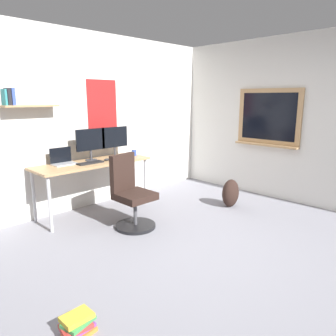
% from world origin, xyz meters
% --- Properties ---
extents(ground_plane, '(5.20, 5.20, 0.00)m').
position_xyz_m(ground_plane, '(0.00, 0.00, 0.00)').
color(ground_plane, gray).
rests_on(ground_plane, ground).
extents(wall_back, '(5.00, 0.30, 2.60)m').
position_xyz_m(wall_back, '(-0.00, 2.45, 1.30)').
color(wall_back, silver).
rests_on(wall_back, ground).
extents(wall_right, '(0.22, 5.00, 2.60)m').
position_xyz_m(wall_right, '(2.45, 0.03, 1.30)').
color(wall_right, silver).
rests_on(wall_right, ground).
extents(desk, '(1.68, 0.60, 0.76)m').
position_xyz_m(desk, '(-0.13, 2.07, 0.68)').
color(desk, tan).
rests_on(desk, ground).
extents(office_chair, '(0.52, 0.53, 0.95)m').
position_xyz_m(office_chair, '(-0.08, 1.27, 0.41)').
color(office_chair, black).
rests_on(office_chair, ground).
extents(laptop, '(0.31, 0.21, 0.23)m').
position_xyz_m(laptop, '(-0.50, 2.22, 0.81)').
color(laptop, '#ADAFB5').
rests_on(laptop, desk).
extents(monitor_primary, '(0.46, 0.17, 0.46)m').
position_xyz_m(monitor_primary, '(-0.09, 2.17, 1.03)').
color(monitor_primary, '#38383D').
rests_on(monitor_primary, desk).
extents(monitor_secondary, '(0.46, 0.17, 0.46)m').
position_xyz_m(monitor_secondary, '(0.33, 2.17, 1.03)').
color(monitor_secondary, '#38383D').
rests_on(monitor_secondary, desk).
extents(keyboard, '(0.37, 0.13, 0.02)m').
position_xyz_m(keyboard, '(-0.21, 2.00, 0.77)').
color(keyboard, black).
rests_on(keyboard, desk).
extents(computer_mouse, '(0.10, 0.06, 0.03)m').
position_xyz_m(computer_mouse, '(0.07, 2.00, 0.77)').
color(computer_mouse, '#262628').
rests_on(computer_mouse, desk).
extents(coffee_mug, '(0.08, 0.08, 0.09)m').
position_xyz_m(coffee_mug, '(0.61, 2.05, 0.80)').
color(coffee_mug, '#334CA5').
rests_on(coffee_mug, desk).
extents(backpack, '(0.32, 0.22, 0.43)m').
position_xyz_m(backpack, '(1.48, 0.80, 0.22)').
color(backpack, black).
rests_on(backpack, ground).
extents(book_stack_on_floor, '(0.25, 0.19, 0.15)m').
position_xyz_m(book_stack_on_floor, '(-1.58, 0.01, 0.08)').
color(book_stack_on_floor, orange).
rests_on(book_stack_on_floor, ground).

